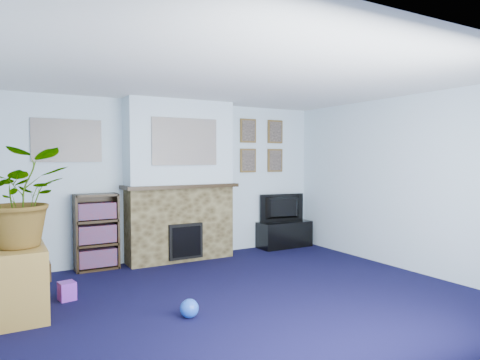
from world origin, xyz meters
TOP-DOWN VIEW (x-y plane):
  - floor at (0.00, 0.00)m, footprint 5.00×4.50m
  - ceiling at (0.00, 0.00)m, footprint 5.00×4.50m
  - wall_back at (0.00, 2.25)m, footprint 5.00×0.04m
  - wall_front at (0.00, -2.25)m, footprint 5.00×0.04m
  - wall_right at (2.50, 0.00)m, footprint 0.04×4.50m
  - chimney_breast at (0.00, 2.05)m, footprint 1.72×0.50m
  - collage_main at (0.00, 1.84)m, footprint 1.00×0.03m
  - collage_left at (-1.55, 2.23)m, footprint 0.90×0.03m
  - portrait_tl at (1.30, 2.23)m, footprint 0.30×0.03m
  - portrait_tr at (1.85, 2.23)m, footprint 0.30×0.03m
  - portrait_bl at (1.30, 2.23)m, footprint 0.30×0.03m
  - portrait_br at (1.85, 2.23)m, footprint 0.30×0.03m
  - tv_stand at (1.92, 2.03)m, footprint 0.94×0.39m
  - television at (1.92, 2.05)m, footprint 0.83×0.24m
  - bookshelf at (-1.21, 2.11)m, footprint 0.58×0.28m
  - sideboard at (-2.24, 0.69)m, footprint 0.49×0.89m
  - potted_plant at (-2.19, 0.64)m, footprint 0.95×0.85m
  - mantel_clock at (-0.10, 2.00)m, footprint 0.10×0.06m
  - mantel_candle at (0.36, 2.00)m, footprint 0.05×0.05m
  - mantel_teddy at (-0.48, 2.00)m, footprint 0.13×0.13m
  - mantel_can at (0.76, 2.00)m, footprint 0.06×0.06m
  - green_crate at (-2.30, 0.53)m, footprint 0.43×0.39m
  - toy_ball at (-0.80, -0.20)m, footprint 0.18×0.18m
  - toy_block at (-1.76, 0.94)m, footprint 0.19×0.19m
  - toy_tube at (-2.30, 0.94)m, footprint 0.30×0.13m

SIDE VIEW (x-z plane):
  - floor at x=0.00m, z-range -0.01..0.01m
  - toy_tube at x=-2.30m, z-range -0.01..0.15m
  - toy_ball at x=-0.80m, z-range 0.00..0.18m
  - toy_block at x=-1.76m, z-range 0.01..0.21m
  - green_crate at x=-2.30m, z-range 0.00..0.28m
  - tv_stand at x=1.92m, z-range 0.00..0.45m
  - sideboard at x=-2.24m, z-range 0.00..0.70m
  - bookshelf at x=-1.21m, z-range -0.02..1.03m
  - television at x=1.92m, z-range 0.44..0.92m
  - potted_plant at x=-2.19m, z-range 0.69..1.65m
  - chimney_breast at x=0.00m, z-range -0.02..2.38m
  - wall_back at x=0.00m, z-range 0.00..2.40m
  - wall_front at x=0.00m, z-range 0.00..2.40m
  - wall_right at x=2.50m, z-range 0.00..2.40m
  - mantel_can at x=0.76m, z-range 1.15..1.27m
  - mantel_teddy at x=-0.48m, z-range 1.15..1.28m
  - mantel_clock at x=-0.10m, z-range 1.15..1.29m
  - mantel_candle at x=0.36m, z-range 1.14..1.32m
  - portrait_bl at x=1.30m, z-range 1.30..1.70m
  - portrait_br at x=1.85m, z-range 1.30..1.70m
  - collage_left at x=-1.55m, z-range 1.49..2.07m
  - collage_main at x=0.00m, z-range 1.44..2.12m
  - portrait_tl at x=1.30m, z-range 1.80..2.20m
  - portrait_tr at x=1.85m, z-range 1.80..2.20m
  - ceiling at x=0.00m, z-range 2.40..2.40m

